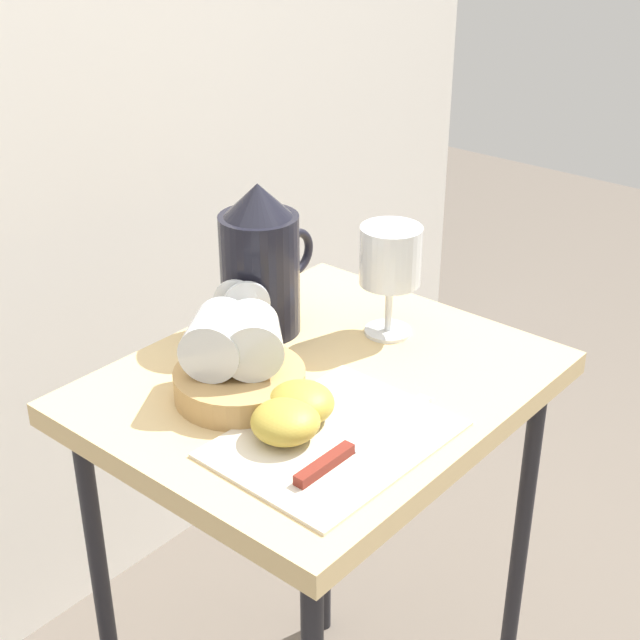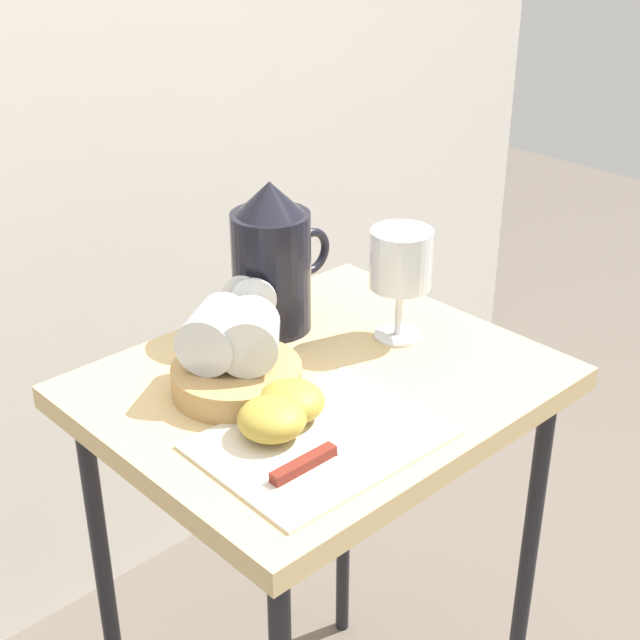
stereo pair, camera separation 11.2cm
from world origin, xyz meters
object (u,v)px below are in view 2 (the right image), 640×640
knife (329,451)px  apple_half_left (272,419)px  basket_tray (237,378)px  wine_glass_tipped_far (249,334)px  apple_half_right (291,401)px  wine_glass_upright (401,265)px  table (320,430)px  wine_glass_tipped_near (217,332)px  pitcher (272,269)px

knife → apple_half_left: bearing=106.2°
basket_tray → wine_glass_tipped_far: (0.02, -0.00, 0.05)m
apple_half_right → wine_glass_upright: bearing=12.6°
table → wine_glass_tipped_far: size_ratio=4.87×
knife → wine_glass_upright: bearing=27.8°
basket_tray → wine_glass_tipped_near: size_ratio=0.99×
apple_half_left → knife: 0.08m
apple_half_right → knife: bearing=-103.2°
basket_tray → wine_glass_tipped_near: 0.06m
wine_glass_tipped_near → knife: wine_glass_tipped_near is taller
apple_half_right → knife: (-0.02, -0.08, -0.02)m
wine_glass_tipped_far → basket_tray: bearing=173.3°
wine_glass_tipped_near → apple_half_left: size_ratio=2.06×
basket_tray → knife: bearing=-94.7°
wine_glass_upright → apple_half_left: wine_glass_upright is taller
wine_glass_tipped_far → knife: 0.19m
wine_glass_tipped_far → apple_half_left: (-0.05, -0.10, -0.05)m
basket_tray → knife: (-0.01, -0.18, -0.01)m
basket_tray → pitcher: bearing=34.5°
basket_tray → knife: size_ratio=0.69×
wine_glass_tipped_near → wine_glass_tipped_far: same height
pitcher → knife: pitcher is taller
table → knife: 0.19m
apple_half_left → knife: (0.02, -0.07, -0.02)m
basket_tray → wine_glass_upright: (0.24, -0.04, 0.09)m
basket_tray → wine_glass_upright: wine_glass_upright is taller
table → apple_half_right: size_ratio=9.27×
apple_half_left → table: bearing=24.9°
wine_glass_upright → wine_glass_tipped_near: 0.26m
pitcher → wine_glass_tipped_far: (-0.12, -0.10, -0.01)m
pitcher → apple_half_left: bearing=-131.1°
apple_half_left → knife: bearing=-73.8°
table → wine_glass_tipped_far: 0.17m
wine_glass_tipped_far → apple_half_right: 0.10m
wine_glass_tipped_far → apple_half_left: wine_glass_tipped_far is taller
table → apple_half_left: bearing=-155.1°
apple_half_left → apple_half_right: (0.04, 0.01, 0.00)m
pitcher → basket_tray: bearing=-145.5°
wine_glass_tipped_near → knife: (-0.01, -0.20, -0.06)m
table → pitcher: pitcher is taller
table → wine_glass_upright: wine_glass_upright is taller
pitcher → wine_glass_upright: pitcher is taller
wine_glass_tipped_far → apple_half_left: bearing=-117.9°
table → knife: knife is taller
wine_glass_tipped_near → apple_half_right: (0.01, -0.12, -0.05)m
pitcher → knife: 0.33m
apple_half_left → wine_glass_upright: bearing=13.3°
knife → wine_glass_tipped_near: bearing=87.3°
pitcher → wine_glass_tipped_far: 0.16m
wine_glass_upright → apple_half_left: (-0.28, -0.07, -0.08)m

